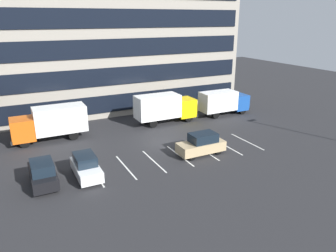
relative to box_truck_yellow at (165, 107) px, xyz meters
The scene contains 9 objects.
ground_plane 7.39m from the box_truck_yellow, 118.25° to the right, with size 120.00×120.00×0.00m, color #262628.
office_building 14.00m from the box_truck_yellow, 106.00° to the left, with size 37.02×13.03×18.00m.
lot_markings 10.84m from the box_truck_yellow, 108.38° to the right, with size 16.94×5.40×0.01m.
box_truck_yellow is the anchor object (origin of this frame).
box_truck_orange 13.83m from the box_truck_yellow, behind, with size 7.97×2.64×3.69m.
box_truck_blue 8.85m from the box_truck_yellow, ahead, with size 7.24×2.40×3.36m.
suv_white 16.30m from the box_truck_yellow, 140.58° to the right, with size 1.86×4.38×1.98m.
suv_tan 10.76m from the box_truck_yellow, 96.58° to the right, with size 4.73×2.01×2.14m.
suv_black 18.92m from the box_truck_yellow, 147.77° to the right, with size 1.92×4.54×2.05m.
Camera 1 is at (-14.17, -29.15, 12.88)m, focal length 34.39 mm.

